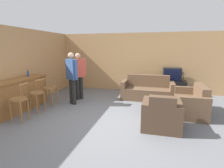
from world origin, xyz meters
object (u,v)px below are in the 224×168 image
at_px(bar_chair_mid, 37,94).
at_px(loveseat_right, 192,103).
at_px(couch_far, 147,91).
at_px(table_lamp, 184,74).
at_px(bottle, 28,73).
at_px(person_by_counter, 72,75).
at_px(bar_chair_near, 19,101).
at_px(tv, 172,74).
at_px(person_by_window, 79,74).
at_px(armchair_near, 161,116).
at_px(coffee_table, 153,102).
at_px(tv_unit, 171,88).
at_px(book_on_table, 153,100).
at_px(bar_chair_far, 51,89).

height_order(bar_chair_mid, loveseat_right, bar_chair_mid).
xyz_separation_m(couch_far, table_lamp, (1.37, 0.86, 0.60)).
relative_size(bottle, person_by_counter, 0.13).
bearing_deg(table_lamp, bar_chair_near, -139.49).
xyz_separation_m(bar_chair_mid, bottle, (-0.70, 0.51, 0.56)).
height_order(bar_chair_near, tv, tv).
bearing_deg(person_by_window, bar_chair_mid, -111.24).
height_order(bar_chair_mid, person_by_counter, person_by_counter).
xyz_separation_m(armchair_near, table_lamp, (0.90, 3.41, 0.60)).
height_order(coffee_table, table_lamp, table_lamp).
bearing_deg(tv, table_lamp, 0.40).
distance_m(tv_unit, tv, 0.58).
bearing_deg(armchair_near, person_by_window, 148.27).
bearing_deg(bottle, armchair_near, -10.08).
relative_size(couch_far, tv_unit, 1.65).
distance_m(tv_unit, bottle, 5.52).
relative_size(couch_far, book_on_table, 8.22).
bearing_deg(person_by_counter, person_by_window, 92.93).
bearing_deg(tv, person_by_window, -155.96).
relative_size(armchair_near, person_by_window, 0.52).
distance_m(loveseat_right, tv_unit, 2.14).
distance_m(bar_chair_far, tv_unit, 4.77).
distance_m(bar_chair_near, loveseat_right, 4.87).
bearing_deg(tv_unit, bar_chair_mid, -142.32).
xyz_separation_m(bottle, table_lamp, (5.23, 2.64, -0.19)).
height_order(bar_chair_mid, bar_chair_far, same).
height_order(tv_unit, tv, tv).
distance_m(bar_chair_mid, bottle, 1.04).
distance_m(loveseat_right, tv, 2.21).
distance_m(bar_chair_near, table_lamp, 5.97).
distance_m(tv, person_by_counter, 4.04).
relative_size(couch_far, armchair_near, 2.14).
xyz_separation_m(bar_chair_near, tv_unit, (4.08, 3.87, -0.25)).
height_order(bar_chair_far, table_lamp, bar_chair_far).
height_order(book_on_table, person_by_window, person_by_window).
distance_m(armchair_near, person_by_counter, 3.31).
bearing_deg(tv, bottle, -151.16).
height_order(tv, bottle, bottle).
xyz_separation_m(loveseat_right, bottle, (-5.23, -0.54, 0.80)).
distance_m(bar_chair_near, bottle, 1.53).
height_order(bar_chair_far, bottle, bottle).
height_order(armchair_near, tv_unit, armchair_near).
bearing_deg(armchair_near, coffee_table, 100.50).
bearing_deg(bar_chair_mid, loveseat_right, 13.11).
relative_size(bar_chair_far, book_on_table, 4.44).
bearing_deg(book_on_table, bar_chair_near, -154.42).
xyz_separation_m(bar_chair_far, person_by_counter, (0.65, 0.32, 0.46)).
xyz_separation_m(bar_chair_near, person_by_counter, (0.65, 1.72, 0.46)).
bearing_deg(bar_chair_far, person_by_window, 55.96).
bearing_deg(bar_chair_far, coffee_table, 4.32).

